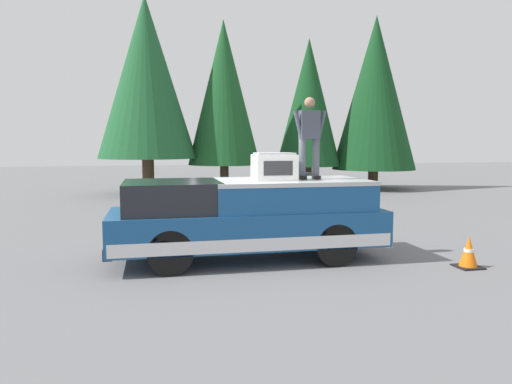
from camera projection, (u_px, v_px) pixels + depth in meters
ground_plane at (245, 261)px, 9.85m from camera, size 90.00×90.00×0.00m
pickup_truck at (247, 218)px, 9.87m from camera, size 2.01×5.54×1.65m
compressor_unit at (274, 167)px, 9.72m from camera, size 0.65×0.84×0.56m
person_on_truck_bed at (309, 136)px, 9.93m from camera, size 0.29×0.72×1.69m
parked_car_silver at (286, 186)px, 20.63m from camera, size 1.64×4.10×1.16m
traffic_cone at (469, 253)px, 9.28m from camera, size 0.47×0.47×0.62m
conifer_far_left at (375, 94)px, 25.06m from camera, size 4.33×4.33×8.97m
conifer_left at (309, 103)px, 24.81m from camera, size 3.33×3.33×7.77m
conifer_center_left at (224, 93)px, 23.31m from camera, size 3.53×3.53×8.33m
conifer_center_right at (146, 78)px, 22.36m from camera, size 4.59×4.59×9.21m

